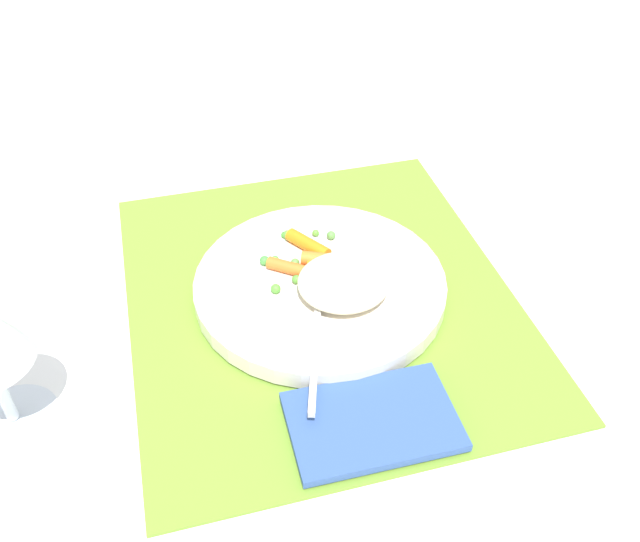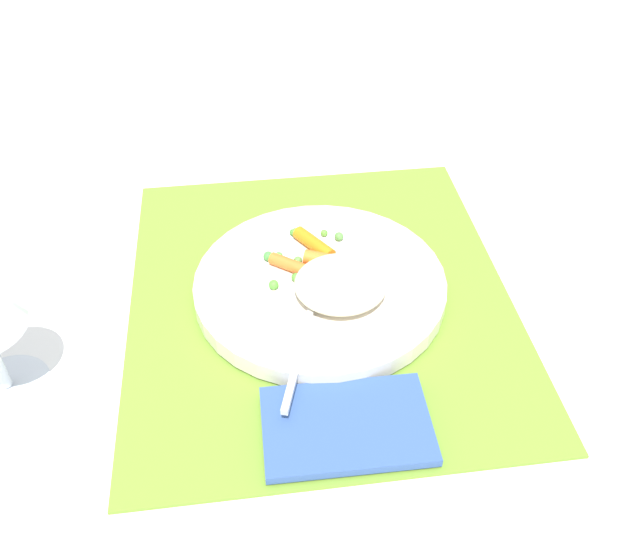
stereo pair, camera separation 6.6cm
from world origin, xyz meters
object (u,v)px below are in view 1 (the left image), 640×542
carrot_portion (316,261)px  fork (318,308)px  plate (320,286)px  rice_mound (344,282)px  napkin (370,421)px

carrot_portion → fork: carrot_portion is taller
fork → carrot_portion: bearing=-12.8°
plate → rice_mound: (-0.03, -0.02, 0.02)m
napkin → plate: bearing=-0.6°
carrot_portion → fork: (-0.06, 0.01, -0.00)m
plate → rice_mound: bearing=-147.9°
napkin → carrot_portion: bearing=-0.8°
plate → napkin: size_ratio=1.81×
fork → napkin: bearing=-174.7°
rice_mound → fork: 0.04m
rice_mound → carrot_portion: (0.05, 0.02, -0.01)m
rice_mound → plate: bearing=32.1°
plate → fork: bearing=162.7°
rice_mound → fork: size_ratio=0.44×
plate → fork: fork is taller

